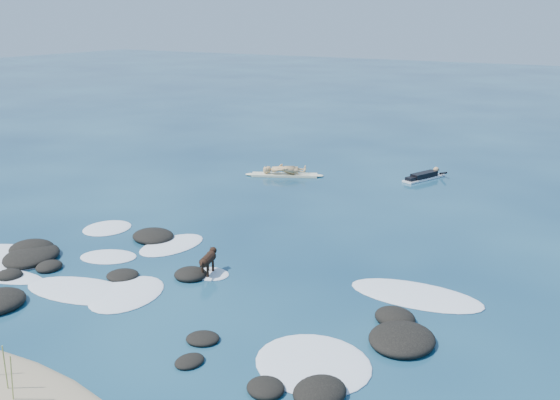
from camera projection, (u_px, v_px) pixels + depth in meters
The scene contains 6 objects.
ground at pixel (212, 266), 17.75m from camera, with size 160.00×160.00×0.00m, color #0A2642.
reef_rocks at pixel (138, 285), 16.26m from camera, with size 12.97×7.25×0.50m.
breaking_foam at pixel (161, 281), 16.69m from camera, with size 14.54×6.62×0.12m.
standing_surfer_rig at pixel (284, 159), 27.24m from camera, with size 3.26×1.80×1.97m.
paddling_surfer_rig at pixel (425, 176), 26.90m from camera, with size 1.50×2.43×0.43m.
dog at pixel (208, 259), 17.00m from camera, with size 0.46×1.10×0.71m.
Camera 1 is at (9.94, -13.26, 6.91)m, focal length 40.00 mm.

